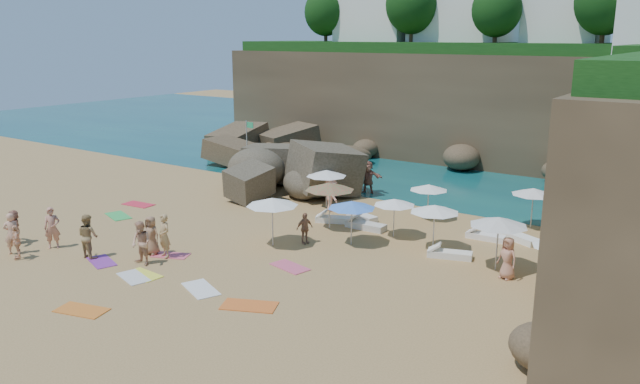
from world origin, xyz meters
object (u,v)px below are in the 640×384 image
Objects in this scene: parasol_2 at (435,209)px; person_stand_2 at (331,195)px; rock_outcrop at (287,195)px; parasol_1 at (429,187)px; person_stand_3 at (305,228)px; person_stand_1 at (88,236)px; parasol_0 at (326,173)px; lounger_0 at (334,219)px; person_stand_0 at (52,228)px; flag_pole at (248,139)px; person_stand_6 at (12,234)px; person_stand_4 at (508,258)px; person_stand_5 at (368,177)px.

person_stand_2 is at bearing 159.85° from parasol_2.
parasol_1 is (9.18, 0.12, 1.71)m from rock_outcrop.
person_stand_1 is at bearing 157.00° from person_stand_3.
parasol_0 reaches higher than person_stand_3.
lounger_0 is 1.30× the size of person_stand_3.
person_stand_1 reaches higher than person_stand_0.
parasol_2 is at bearing -170.07° from person_stand_2.
person_stand_1 is (-5.83, -10.36, 0.81)m from lounger_0.
lounger_0 is at bearing 1.50° from person_stand_0.
flag_pole reaches higher than person_stand_0.
person_stand_0 is 1.02× the size of person_stand_6.
person_stand_0 is 1.63m from person_stand_6.
parasol_1 is at bearing -175.85° from person_stand_6.
rock_outcrop is at bearing 126.78° from lounger_0.
flag_pole reaches higher than person_stand_2.
person_stand_4 is 0.87× the size of person_stand_5.
person_stand_5 reaches higher than person_stand_6.
parasol_1 is at bearing 157.30° from person_stand_4.
person_stand_2 is (0.64, -0.49, -1.03)m from parasol_0.
flag_pole is 16.04m from parasol_1.
person_stand_6 is at bearing -81.08° from flag_pole.
rock_outcrop reaches higher than lounger_0.
flag_pole is 19.26m from person_stand_6.
lounger_0 is (5.50, -3.09, 0.15)m from rock_outcrop.
person_stand_4 is at bearing -21.03° from parasol_2.
person_stand_6 is (-9.64, -8.43, 0.20)m from person_stand_3.
flag_pole is 1.62× the size of parasol_2.
parasol_2 reaches higher than person_stand_1.
person_stand_3 is (-2.97, -6.78, -0.98)m from parasol_1.
person_stand_1 is 3.50m from person_stand_6.
rock_outcrop is at bearing -90.99° from person_stand_1.
person_stand_6 is at bearing 90.96° from person_stand_2.
person_stand_1 is 0.99× the size of person_stand_5.
parasol_1 is 1.04× the size of person_stand_0.
person_stand_6 is at bearing -116.22° from parasol_0.
person_stand_2 is (-1.32, 1.65, 0.77)m from lounger_0.
person_stand_4 is (15.60, 7.88, -0.11)m from person_stand_1.
lounger_0 is 0.98× the size of person_stand_5.
person_stand_2 is 0.98× the size of person_stand_6.
parasol_1 is 1.02× the size of person_stand_5.
person_stand_2 is at bearing -102.94° from person_stand_5.
person_stand_6 reaches higher than person_stand_4.
person_stand_1 reaches higher than person_stand_3.
rock_outcrop is 9.14m from person_stand_3.
person_stand_6 is (-0.73, -1.46, -0.02)m from person_stand_0.
parasol_2 is 1.18× the size of person_stand_6.
parasol_2 is 1.20× the size of person_stand_2.
parasol_1 reaches higher than person_stand_4.
lounger_0 is 10.10m from person_stand_4.
person_stand_4 is 14.51m from person_stand_5.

